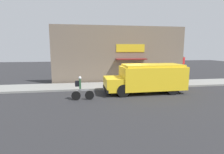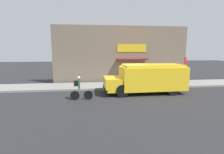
% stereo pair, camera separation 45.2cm
% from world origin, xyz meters
% --- Properties ---
extents(ground_plane, '(70.00, 70.00, 0.00)m').
position_xyz_m(ground_plane, '(0.00, 0.00, 0.00)').
color(ground_plane, '#2B2B2D').
extents(sidewalk, '(28.00, 2.77, 0.15)m').
position_xyz_m(sidewalk, '(0.00, 1.39, 0.08)').
color(sidewalk, gray).
rests_on(sidewalk, ground_plane).
extents(storefront, '(13.23, 0.95, 5.54)m').
position_xyz_m(storefront, '(0.02, 3.11, 2.77)').
color(storefront, '#756656').
rests_on(storefront, ground_plane).
extents(school_bus, '(6.07, 2.68, 2.17)m').
position_xyz_m(school_bus, '(1.20, -1.28, 1.15)').
color(school_bus, yellow).
rests_on(school_bus, ground_plane).
extents(cyclist, '(1.47, 0.20, 1.57)m').
position_xyz_m(cyclist, '(-3.81, -2.56, 0.78)').
color(cyclist, black).
rests_on(cyclist, ground_plane).
extents(stop_sign_post, '(0.45, 0.45, 2.50)m').
position_xyz_m(stop_sign_post, '(5.08, 0.37, 1.82)').
color(stop_sign_post, slate).
rests_on(stop_sign_post, sidewalk).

